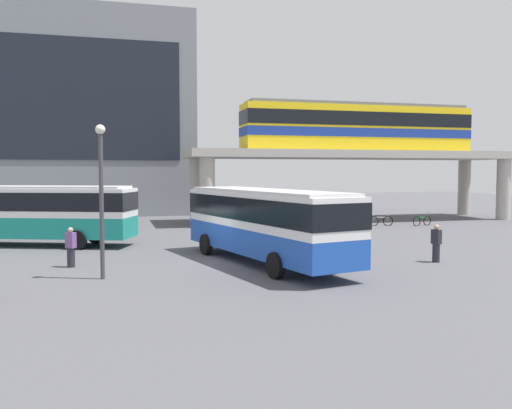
# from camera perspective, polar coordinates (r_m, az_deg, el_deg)

# --- Properties ---
(ground_plane) EXTENTS (120.00, 120.00, 0.00)m
(ground_plane) POSITION_cam_1_polar(r_m,az_deg,el_deg) (34.29, -6.80, -3.22)
(ground_plane) COLOR #515156
(station_building) EXTENTS (31.73, 10.17, 18.49)m
(station_building) POSITION_cam_1_polar(r_m,az_deg,el_deg) (54.71, -23.89, 8.72)
(station_building) COLOR slate
(station_building) RESTS_ON ground_plane
(elevated_platform) EXTENTS (27.17, 6.79, 5.63)m
(elevated_platform) POSITION_cam_1_polar(r_m,az_deg,el_deg) (44.86, 10.11, 4.50)
(elevated_platform) COLOR #ADA89E
(elevated_platform) RESTS_ON ground_plane
(train) EXTENTS (19.15, 2.96, 3.84)m
(train) POSITION_cam_1_polar(r_m,az_deg,el_deg) (45.18, 10.65, 8.01)
(train) COLOR yellow
(train) RESTS_ON elevated_platform
(bus_main) EXTENTS (5.07, 11.33, 3.22)m
(bus_main) POSITION_cam_1_polar(r_m,az_deg,el_deg) (23.41, 0.89, -1.43)
(bus_main) COLOR #1E4CB2
(bus_main) RESTS_ON ground_plane
(bus_secondary) EXTENTS (11.24, 6.18, 3.22)m
(bus_secondary) POSITION_cam_1_polar(r_m,az_deg,el_deg) (31.51, -22.58, -0.43)
(bus_secondary) COLOR teal
(bus_secondary) RESTS_ON ground_plane
(bicycle_green) EXTENTS (1.75, 0.49, 1.04)m
(bicycle_green) POSITION_cam_1_polar(r_m,az_deg,el_deg) (41.78, 17.06, -1.65)
(bicycle_green) COLOR black
(bicycle_green) RESTS_ON ground_plane
(bicycle_orange) EXTENTS (1.69, 0.71, 1.04)m
(bicycle_orange) POSITION_cam_1_polar(r_m,az_deg,el_deg) (38.15, 4.42, -1.98)
(bicycle_orange) COLOR black
(bicycle_orange) RESTS_ON ground_plane
(bicycle_red) EXTENTS (1.75, 0.48, 1.04)m
(bicycle_red) POSITION_cam_1_polar(r_m,az_deg,el_deg) (37.59, 9.88, -2.11)
(bicycle_red) COLOR black
(bicycle_red) RESTS_ON ground_plane
(bicycle_black) EXTENTS (1.78, 0.32, 1.04)m
(bicycle_black) POSITION_cam_1_polar(r_m,az_deg,el_deg) (37.31, -0.10, -2.09)
(bicycle_black) COLOR black
(bicycle_black) RESTS_ON ground_plane
(bicycle_silver) EXTENTS (1.74, 0.54, 1.04)m
(bicycle_silver) POSITION_cam_1_polar(r_m,az_deg,el_deg) (40.95, 12.99, -1.68)
(bicycle_silver) COLOR black
(bicycle_silver) RESTS_ON ground_plane
(pedestrian_walking_across) EXTENTS (0.47, 0.45, 1.68)m
(pedestrian_walking_across) POSITION_cam_1_polar(r_m,az_deg,el_deg) (23.97, -18.90, -4.40)
(pedestrian_walking_across) COLOR #26262D
(pedestrian_walking_across) RESTS_ON ground_plane
(pedestrian_by_bike_rack) EXTENTS (0.38, 0.46, 1.67)m
(pedestrian_by_bike_rack) POSITION_cam_1_polar(r_m,az_deg,el_deg) (25.21, 18.43, -4.02)
(pedestrian_by_bike_rack) COLOR #26262D
(pedestrian_by_bike_rack) RESTS_ON ground_plane
(lamp_post) EXTENTS (0.36, 0.36, 5.72)m
(lamp_post) POSITION_cam_1_polar(r_m,az_deg,el_deg) (20.78, -15.96, 1.74)
(lamp_post) COLOR #3F3F44
(lamp_post) RESTS_ON ground_plane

